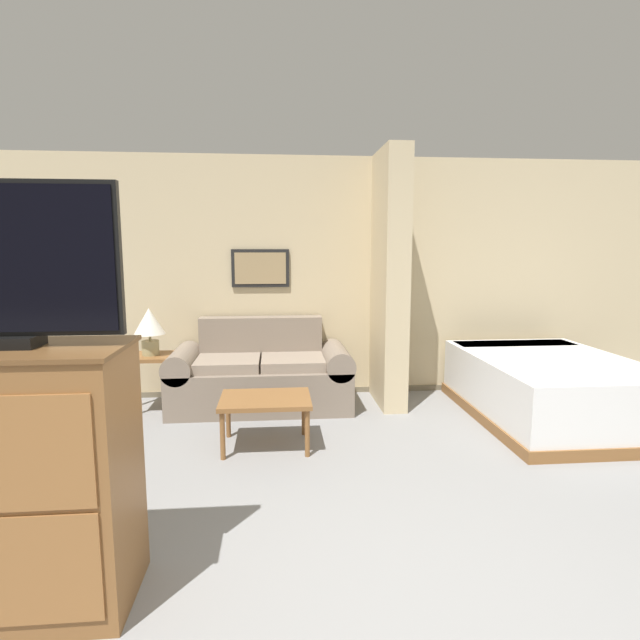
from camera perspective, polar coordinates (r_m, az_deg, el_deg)
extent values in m
cube|color=#CCB78E|center=(5.56, 1.75, 4.88)|extent=(7.63, 0.12, 2.60)
cube|color=#70644E|center=(5.71, 1.78, -8.00)|extent=(7.63, 0.02, 0.06)
cube|color=black|center=(5.44, -6.83, 5.90)|extent=(0.62, 0.02, 0.41)
cube|color=#9E845B|center=(5.43, -6.83, 5.89)|extent=(0.55, 0.01, 0.34)
cube|color=#CCB78E|center=(5.19, 7.92, 4.58)|extent=(0.24, 0.80, 2.60)
cube|color=gray|center=(5.19, -6.74, -7.58)|extent=(1.30, 0.84, 0.43)
cube|color=gray|center=(5.40, -6.73, -2.09)|extent=(1.30, 0.20, 0.46)
cube|color=gray|center=(5.27, -15.29, -7.57)|extent=(0.26, 0.84, 0.43)
cylinder|color=gray|center=(5.21, -15.40, -4.68)|extent=(0.28, 0.84, 0.28)
cube|color=gray|center=(5.22, 1.87, -7.42)|extent=(0.26, 0.84, 0.43)
cylinder|color=gray|center=(5.16, 1.89, -4.51)|extent=(0.28, 0.84, 0.28)
cube|color=gray|center=(5.10, -10.47, -4.87)|extent=(0.63, 0.60, 0.10)
cube|color=gray|center=(5.08, -3.14, -4.80)|extent=(0.63, 0.60, 0.10)
cube|color=brown|center=(4.14, -6.26, -9.03)|extent=(0.73, 0.55, 0.04)
cylinder|color=brown|center=(4.01, -11.08, -12.87)|extent=(0.04, 0.04, 0.38)
cylinder|color=brown|center=(3.99, -1.46, -12.80)|extent=(0.04, 0.04, 0.38)
cylinder|color=brown|center=(4.45, -10.45, -10.71)|extent=(0.04, 0.04, 0.38)
cylinder|color=brown|center=(4.43, -1.85, -10.64)|extent=(0.04, 0.04, 0.38)
cube|color=brown|center=(5.24, -18.76, -4.00)|extent=(0.44, 0.44, 0.04)
cylinder|color=brown|center=(5.17, -21.14, -7.52)|extent=(0.04, 0.04, 0.54)
cylinder|color=brown|center=(5.08, -17.03, -7.60)|extent=(0.04, 0.04, 0.54)
cylinder|color=brown|center=(5.52, -20.07, -6.49)|extent=(0.04, 0.04, 0.54)
cylinder|color=brown|center=(5.44, -16.22, -6.54)|extent=(0.04, 0.04, 0.54)
cylinder|color=tan|center=(5.22, -18.80, -3.02)|extent=(0.17, 0.17, 0.14)
cylinder|color=tan|center=(5.20, -18.85, -1.89)|extent=(0.02, 0.02, 0.07)
cone|color=white|center=(5.18, -18.94, -0.12)|extent=(0.30, 0.30, 0.26)
cube|color=brown|center=(2.68, -30.85, -15.58)|extent=(0.93, 0.52, 1.18)
cube|color=brown|center=(2.51, -31.84, -2.89)|extent=(0.95, 0.54, 0.02)
cube|color=black|center=(2.51, -31.90, -2.10)|extent=(0.24, 0.16, 0.05)
cube|color=black|center=(2.48, -32.51, 5.90)|extent=(0.96, 0.04, 0.65)
cube|color=black|center=(2.46, -32.76, 5.88)|extent=(0.92, 0.01, 0.61)
cube|color=brown|center=(5.35, 24.67, -9.65)|extent=(1.44, 1.98, 0.10)
cube|color=white|center=(5.27, 24.86, -6.57)|extent=(1.40, 1.94, 0.49)
cube|color=white|center=(5.87, 21.33, -2.95)|extent=(1.28, 0.36, 0.10)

